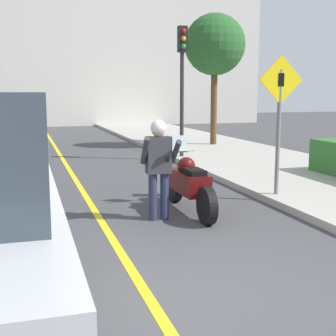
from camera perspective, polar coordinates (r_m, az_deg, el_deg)
name	(u,v)px	position (r m, az deg, el deg)	size (l,w,h in m)	color
ground_plane	(207,295)	(5.05, 4.76, -15.13)	(80.00, 80.00, 0.00)	#424244
road_center_line	(80,187)	(10.53, -10.64, -2.34)	(0.12, 36.00, 0.01)	yellow
building_backdrop	(49,51)	(30.42, -14.28, 13.71)	(28.00, 1.20, 9.25)	beige
motorcycle	(189,184)	(8.18, 2.56, -1.94)	(0.62, 2.28, 1.29)	black
person_biker	(159,160)	(7.58, -1.14, 1.01)	(0.59, 0.46, 1.65)	#282D4C
crossing_sign	(279,112)	(9.12, 13.42, 6.68)	(0.91, 0.08, 2.63)	slate
traffic_light	(182,67)	(14.35, 1.75, 12.19)	(0.26, 0.30, 3.89)	#2D2D30
street_tree	(215,45)	(17.93, 5.72, 14.66)	(2.26, 2.26, 4.83)	brown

